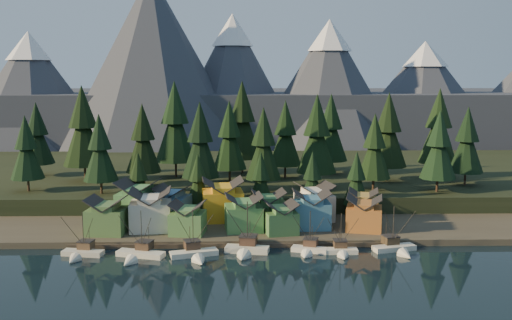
{
  "coord_description": "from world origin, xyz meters",
  "views": [
    {
      "loc": [
        0.01,
        -111.61,
        39.04
      ],
      "look_at": [
        3.44,
        30.0,
        18.13
      ],
      "focal_mm": 40.0,
      "sensor_mm": 36.0,
      "label": 1
    }
  ],
  "objects_px": {
    "house_front_1": "(151,209)",
    "house_back_1": "(172,203)",
    "boat_4": "(309,244)",
    "boat_3": "(246,242)",
    "boat_2": "(195,248)",
    "house_front_0": "(107,214)",
    "house_back_0": "(138,200)",
    "boat_5": "(342,245)",
    "boat_0": "(81,248)",
    "boat_1": "(138,249)",
    "boat_6": "(397,243)"
  },
  "relations": [
    {
      "from": "boat_2",
      "to": "boat_3",
      "type": "relative_size",
      "value": 0.91
    },
    {
      "from": "boat_1",
      "to": "boat_2",
      "type": "bearing_deg",
      "value": 17.76
    },
    {
      "from": "house_back_0",
      "to": "house_back_1",
      "type": "bearing_deg",
      "value": 10.16
    },
    {
      "from": "boat_4",
      "to": "boat_2",
      "type": "bearing_deg",
      "value": -156.45
    },
    {
      "from": "house_front_0",
      "to": "house_front_1",
      "type": "relative_size",
      "value": 0.91
    },
    {
      "from": "boat_3",
      "to": "boat_5",
      "type": "bearing_deg",
      "value": 7.99
    },
    {
      "from": "boat_3",
      "to": "boat_4",
      "type": "height_order",
      "value": "boat_3"
    },
    {
      "from": "boat_0",
      "to": "boat_3",
      "type": "height_order",
      "value": "boat_3"
    },
    {
      "from": "boat_1",
      "to": "boat_5",
      "type": "bearing_deg",
      "value": 19.0
    },
    {
      "from": "house_front_0",
      "to": "house_back_0",
      "type": "distance_m",
      "value": 12.39
    },
    {
      "from": "boat_4",
      "to": "house_front_0",
      "type": "distance_m",
      "value": 48.91
    },
    {
      "from": "boat_0",
      "to": "house_front_0",
      "type": "bearing_deg",
      "value": 88.04
    },
    {
      "from": "boat_0",
      "to": "boat_5",
      "type": "bearing_deg",
      "value": 10.1
    },
    {
      "from": "boat_0",
      "to": "house_front_1",
      "type": "distance_m",
      "value": 21.28
    },
    {
      "from": "boat_5",
      "to": "house_back_0",
      "type": "distance_m",
      "value": 54.65
    },
    {
      "from": "boat_3",
      "to": "house_back_0",
      "type": "height_order",
      "value": "house_back_0"
    },
    {
      "from": "boat_3",
      "to": "house_front_0",
      "type": "xyz_separation_m",
      "value": [
        -33.36,
        11.99,
        3.6
      ]
    },
    {
      "from": "boat_6",
      "to": "house_front_0",
      "type": "height_order",
      "value": "house_front_0"
    },
    {
      "from": "boat_0",
      "to": "house_back_1",
      "type": "relative_size",
      "value": 1.06
    },
    {
      "from": "boat_1",
      "to": "boat_6",
      "type": "relative_size",
      "value": 1.05
    },
    {
      "from": "boat_2",
      "to": "house_front_1",
      "type": "relative_size",
      "value": 1.1
    },
    {
      "from": "boat_5",
      "to": "house_front_1",
      "type": "distance_m",
      "value": 47.46
    },
    {
      "from": "boat_2",
      "to": "boat_6",
      "type": "height_order",
      "value": "boat_2"
    },
    {
      "from": "boat_1",
      "to": "boat_4",
      "type": "xyz_separation_m",
      "value": [
        37.34,
        2.77,
        0.03
      ]
    },
    {
      "from": "house_back_1",
      "to": "boat_3",
      "type": "bearing_deg",
      "value": -36.08
    },
    {
      "from": "boat_0",
      "to": "house_front_1",
      "type": "relative_size",
      "value": 1.02
    },
    {
      "from": "boat_4",
      "to": "house_front_0",
      "type": "xyz_separation_m",
      "value": [
        -47.27,
        11.87,
        4.11
      ]
    },
    {
      "from": "boat_0",
      "to": "boat_3",
      "type": "distance_m",
      "value": 36.14
    },
    {
      "from": "boat_0",
      "to": "house_front_1",
      "type": "height_order",
      "value": "house_front_1"
    },
    {
      "from": "house_back_0",
      "to": "house_front_1",
      "type": "bearing_deg",
      "value": -52.09
    },
    {
      "from": "house_front_1",
      "to": "house_back_1",
      "type": "xyz_separation_m",
      "value": [
        4.29,
        8.16,
        -0.44
      ]
    },
    {
      "from": "boat_5",
      "to": "house_front_1",
      "type": "xyz_separation_m",
      "value": [
        -44.43,
        15.99,
        4.79
      ]
    },
    {
      "from": "house_front_1",
      "to": "boat_6",
      "type": "bearing_deg",
      "value": -18.87
    },
    {
      "from": "boat_0",
      "to": "house_back_1",
      "type": "xyz_separation_m",
      "value": [
        17.06,
        24.49,
        4.33
      ]
    },
    {
      "from": "boat_0",
      "to": "house_back_0",
      "type": "distance_m",
      "value": 26.21
    },
    {
      "from": "boat_2",
      "to": "boat_3",
      "type": "height_order",
      "value": "boat_3"
    },
    {
      "from": "boat_1",
      "to": "house_front_0",
      "type": "distance_m",
      "value": 18.17
    },
    {
      "from": "boat_3",
      "to": "boat_2",
      "type": "bearing_deg",
      "value": -157.01
    },
    {
      "from": "house_front_1",
      "to": "house_front_0",
      "type": "bearing_deg",
      "value": -167.6
    },
    {
      "from": "boat_5",
      "to": "boat_6",
      "type": "bearing_deg",
      "value": 7.26
    },
    {
      "from": "boat_4",
      "to": "house_back_1",
      "type": "bearing_deg",
      "value": 162.7
    },
    {
      "from": "house_front_0",
      "to": "house_back_0",
      "type": "height_order",
      "value": "house_back_0"
    },
    {
      "from": "boat_1",
      "to": "boat_2",
      "type": "height_order",
      "value": "boat_2"
    },
    {
      "from": "boat_2",
      "to": "house_back_0",
      "type": "height_order",
      "value": "house_back_0"
    },
    {
      "from": "boat_4",
      "to": "boat_6",
      "type": "bearing_deg",
      "value": 18.66
    },
    {
      "from": "boat_2",
      "to": "boat_5",
      "type": "height_order",
      "value": "boat_2"
    },
    {
      "from": "boat_2",
      "to": "boat_4",
      "type": "xyz_separation_m",
      "value": [
        25.02,
        2.56,
        -0.01
      ]
    },
    {
      "from": "boat_3",
      "to": "house_front_1",
      "type": "bearing_deg",
      "value": 157.78
    },
    {
      "from": "boat_2",
      "to": "house_front_0",
      "type": "xyz_separation_m",
      "value": [
        -22.25,
        14.44,
        4.1
      ]
    },
    {
      "from": "boat_2",
      "to": "boat_4",
      "type": "distance_m",
      "value": 25.15
    }
  ]
}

